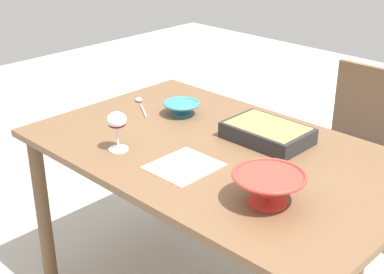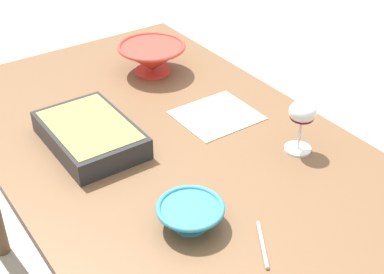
% 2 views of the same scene
% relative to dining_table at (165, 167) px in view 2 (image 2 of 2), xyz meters
% --- Properties ---
extents(dining_table, '(1.43, 0.90, 0.77)m').
position_rel_dining_table_xyz_m(dining_table, '(0.00, 0.00, 0.00)').
color(dining_table, brown).
rests_on(dining_table, ground_plane).
extents(wine_glass, '(0.07, 0.07, 0.15)m').
position_rel_dining_table_xyz_m(wine_glass, '(-0.26, -0.27, 0.21)').
color(wine_glass, white).
rests_on(wine_glass, dining_table).
extents(casserole_dish, '(0.31, 0.21, 0.06)m').
position_rel_dining_table_xyz_m(casserole_dish, '(0.08, 0.18, 0.14)').
color(casserole_dish, '#262628').
rests_on(casserole_dish, dining_table).
extents(mixing_bowl, '(0.15, 0.15, 0.06)m').
position_rel_dining_table_xyz_m(mixing_bowl, '(-0.34, 0.14, 0.14)').
color(mixing_bowl, teal).
rests_on(mixing_bowl, dining_table).
extents(small_bowl, '(0.23, 0.23, 0.10)m').
position_rel_dining_table_xyz_m(small_bowl, '(0.36, -0.18, 0.16)').
color(small_bowl, red).
rests_on(small_bowl, dining_table).
extents(napkin, '(0.20, 0.23, 0.00)m').
position_rel_dining_table_xyz_m(napkin, '(0.01, -0.19, 0.10)').
color(napkin, beige).
rests_on(napkin, dining_table).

